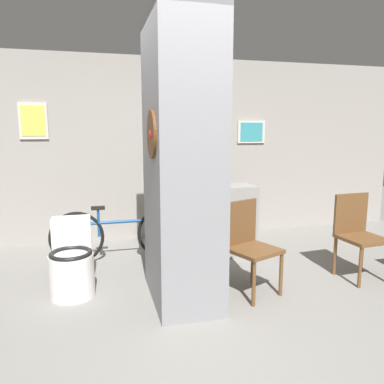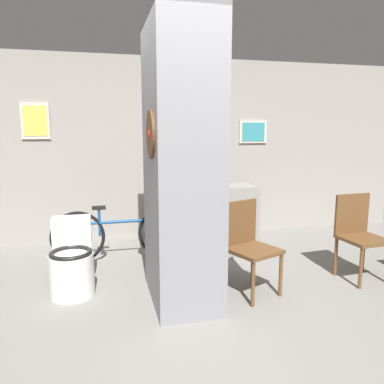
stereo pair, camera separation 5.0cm
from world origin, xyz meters
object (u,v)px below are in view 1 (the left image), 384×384
Objects in this scene: chair_near_pillar at (248,243)px; chair_by_doorway at (358,232)px; bicycle at (121,234)px; bottle_tall at (223,177)px; toilet at (72,264)px.

chair_by_doorway is (1.30, 0.07, 0.00)m from chair_near_pillar.
chair_near_pillar reaches higher than bicycle.
chair_by_doorway reaches higher than bicycle.
chair_near_pillar is at bearing 178.42° from chair_by_doorway.
chair_near_pillar is 3.08× the size of bottle_tall.
bottle_tall is at bearing 60.23° from chair_near_pillar.
bottle_tall is at bearing 24.11° from toilet.
bottle_tall is (1.83, 0.82, 0.69)m from toilet.
bottle_tall is at bearing 130.76° from chair_by_doorway.
bottle_tall reaches higher than chair_by_doorway.
toilet is at bearing -122.44° from bicycle.
chair_by_doorway is 3.08× the size of bottle_tall.
chair_near_pillar is at bearing -12.85° from toilet.
toilet is at bearing 144.73° from chair_near_pillar.
bottle_tall reaches higher than chair_near_pillar.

